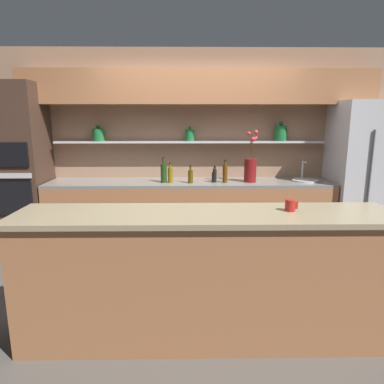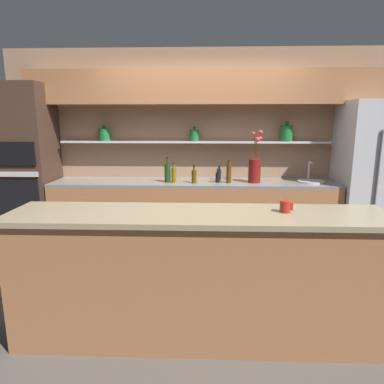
# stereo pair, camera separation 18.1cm
# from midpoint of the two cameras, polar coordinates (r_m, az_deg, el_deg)

# --- Properties ---
(ground_plane) EXTENTS (12.00, 12.00, 0.00)m
(ground_plane) POSITION_cam_midpoint_polar(r_m,az_deg,el_deg) (3.51, 2.86, -16.91)
(ground_plane) COLOR #4C4742
(back_wall_unit) EXTENTS (5.20, 0.44, 2.60)m
(back_wall_unit) POSITION_cam_midpoint_polar(r_m,az_deg,el_deg) (4.61, 2.86, 10.15)
(back_wall_unit) COLOR #937056
(back_wall_unit) RESTS_ON ground_plane
(back_counter_unit) EXTENTS (3.60, 0.62, 0.92)m
(back_counter_unit) POSITION_cam_midpoint_polar(r_m,az_deg,el_deg) (4.49, 1.40, -4.01)
(back_counter_unit) COLOR #99603D
(back_counter_unit) RESTS_ON ground_plane
(island_counter) EXTENTS (2.85, 0.61, 1.02)m
(island_counter) POSITION_cam_midpoint_polar(r_m,az_deg,el_deg) (2.71, 3.12, -13.89)
(island_counter) COLOR #99603D
(island_counter) RESTS_ON ground_plane
(refrigerator) EXTENTS (0.88, 0.73, 1.92)m
(refrigerator) POSITION_cam_midpoint_polar(r_m,az_deg,el_deg) (4.87, 29.16, 1.76)
(refrigerator) COLOR #B7B7BC
(refrigerator) RESTS_ON ground_plane
(oven_tower) EXTENTS (0.67, 0.64, 2.14)m
(oven_tower) POSITION_cam_midpoint_polar(r_m,az_deg,el_deg) (4.89, -24.82, 3.49)
(oven_tower) COLOR #3D281E
(oven_tower) RESTS_ON ground_plane
(flower_vase) EXTENTS (0.16, 0.16, 0.65)m
(flower_vase) POSITION_cam_midpoint_polar(r_m,az_deg,el_deg) (4.36, 11.59, 3.86)
(flower_vase) COLOR maroon
(flower_vase) RESTS_ON back_counter_unit
(sink_fixture) EXTENTS (0.34, 0.34, 0.25)m
(sink_fixture) POSITION_cam_midpoint_polar(r_m,az_deg,el_deg) (4.62, 20.28, 1.82)
(sink_fixture) COLOR #B7B7BC
(sink_fixture) RESTS_ON back_counter_unit
(bottle_wine_0) EXTENTS (0.08, 0.08, 0.32)m
(bottle_wine_0) POSITION_cam_midpoint_polar(r_m,az_deg,el_deg) (4.31, -2.91, 3.22)
(bottle_wine_0) COLOR #193814
(bottle_wine_0) RESTS_ON back_counter_unit
(bottle_oil_1) EXTENTS (0.06, 0.06, 0.22)m
(bottle_oil_1) POSITION_cam_midpoint_polar(r_m,az_deg,el_deg) (4.25, 1.57, 2.66)
(bottle_oil_1) COLOR #47380A
(bottle_oil_1) RESTS_ON back_counter_unit
(bottle_sauce_2) EXTENTS (0.05, 0.05, 0.18)m
(bottle_sauce_2) POSITION_cam_midpoint_polar(r_m,az_deg,el_deg) (4.51, 5.70, 3.00)
(bottle_sauce_2) COLOR black
(bottle_sauce_2) RESTS_ON back_counter_unit
(bottle_spirit_3) EXTENTS (0.06, 0.06, 0.29)m
(bottle_spirit_3) POSITION_cam_midpoint_polar(r_m,az_deg,el_deg) (4.29, 7.37, 3.14)
(bottle_spirit_3) COLOR #4C2D0C
(bottle_spirit_3) RESTS_ON back_counter_unit
(bottle_sauce_4) EXTENTS (0.06, 0.06, 0.18)m
(bottle_sauce_4) POSITION_cam_midpoint_polar(r_m,az_deg,el_deg) (4.31, 5.52, 2.53)
(bottle_sauce_4) COLOR black
(bottle_sauce_4) RESTS_ON back_counter_unit
(bottle_oil_5) EXTENTS (0.06, 0.06, 0.25)m
(bottle_oil_5) POSITION_cam_midpoint_polar(r_m,az_deg,el_deg) (4.29, -1.81, 2.92)
(bottle_oil_5) COLOR brown
(bottle_oil_5) RESTS_ON back_counter_unit
(coffee_mug) EXTENTS (0.10, 0.08, 0.09)m
(coffee_mug) POSITION_cam_midpoint_polar(r_m,az_deg,el_deg) (2.65, 17.16, -2.35)
(coffee_mug) COLOR maroon
(coffee_mug) RESTS_ON island_counter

